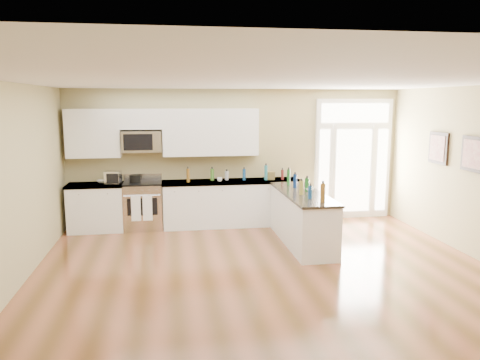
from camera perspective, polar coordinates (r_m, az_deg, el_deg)
The scene contains 20 objects.
ground at distance 6.39m, azimuth 5.02°, elevation -13.93°, with size 8.00×8.00×0.00m, color brown.
room_shell at distance 5.92m, azimuth 5.26°, elevation 1.42°, with size 8.00×8.00×8.00m.
back_cabinet_left at distance 9.72m, azimuth -17.09°, elevation -3.38°, with size 1.10×0.66×0.94m.
back_cabinet_right at distance 9.70m, azimuth -0.99°, elevation -2.99°, with size 2.85×0.66×0.94m.
peninsula_cabinet at distance 8.53m, azimuth 7.56°, elevation -4.83°, with size 0.69×2.32×0.94m.
upper_cabinet_left at distance 9.66m, azimuth -17.46°, elevation 5.45°, with size 1.04×0.33×0.95m, color white.
upper_cabinet_right at distance 9.58m, azimuth -3.61°, elevation 5.83°, with size 1.94×0.33×0.95m, color white.
upper_cabinet_short at distance 9.55m, azimuth -11.97°, elevation 7.29°, with size 0.82×0.33×0.40m, color white.
microwave at distance 9.53m, azimuth -11.90°, elevation 4.64°, with size 0.78×0.41×0.42m.
entry_door at distance 10.50m, azimuth 13.59°, elevation 2.50°, with size 1.70×0.10×2.60m.
wall_art_near at distance 9.32m, azimuth 23.02°, elevation 3.60°, with size 0.05×0.58×0.58m.
wall_art_far at distance 8.49m, azimuth 26.54°, elevation 2.85°, with size 0.05×0.58×0.58m.
kitchen_range at distance 9.62m, azimuth -11.72°, elevation -3.04°, with size 0.76×0.68×1.08m.
stockpot at distance 9.50m, azimuth -12.68°, elevation 0.18°, with size 0.22×0.22×0.17m, color black.
toaster_oven at distance 9.54m, azimuth -15.22°, elevation 0.31°, with size 0.29×0.23×0.25m, color silver.
cardboard_box at distance 9.75m, azimuth 3.67°, elevation 0.56°, with size 0.20×0.15×0.17m, color brown.
bowl_left at distance 9.73m, azimuth -16.47°, elevation -0.17°, with size 0.21×0.21×0.05m, color white.
bowl_peninsula at distance 8.58m, azimuth 8.47°, elevation -1.13°, with size 0.18×0.18×0.06m, color white.
cup_counter at distance 9.49m, azimuth -2.49°, elevation 0.07°, with size 0.10×0.10×0.08m, color white.
counter_bottles at distance 8.85m, azimuth 3.77°, elevation -0.06°, with size 2.16×2.46×0.31m.
Camera 1 is at (-1.42, -5.69, 2.54)m, focal length 35.00 mm.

